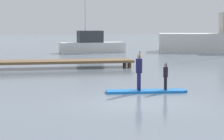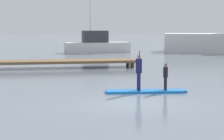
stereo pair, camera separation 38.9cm
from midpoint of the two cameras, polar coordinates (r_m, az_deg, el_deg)
name	(u,v)px [view 1 (the left image)]	position (r m, az deg, el deg)	size (l,w,h in m)	color
ground_plane	(135,102)	(16.58, 2.48, -4.38)	(240.00, 240.00, 0.00)	slate
paddleboard_near	(146,91)	(19.05, 4.03, -2.86)	(3.66, 1.08, 0.10)	blue
paddler_adult	(139,70)	(18.86, 3.06, 0.06)	(0.31, 0.51, 1.77)	#19194C
paddler_child_solo	(166,75)	(19.10, 6.64, -0.67)	(0.23, 0.41, 1.24)	black
fishing_boat_green_midground	(92,45)	(45.65, -2.97, 3.42)	(7.11, 2.70, 6.27)	silver
floating_dock	(46,62)	(29.73, -9.26, 1.07)	(12.16, 2.05, 0.53)	brown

